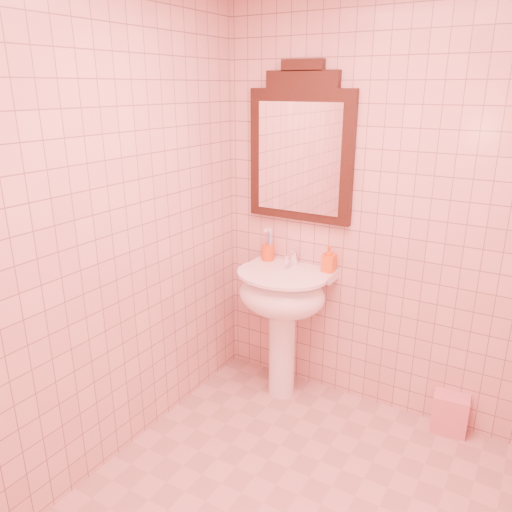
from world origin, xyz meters
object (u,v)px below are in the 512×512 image
Objects in this scene: mirror at (300,149)px; toothbrush_cup at (268,252)px; soap_dispenser at (329,259)px; pedestal_sink at (282,302)px; towel at (450,413)px.

toothbrush_cup is (-0.19, -0.05, -0.68)m from mirror.
mirror is at bearing 13.13° from toothbrush_cup.
soap_dispenser is (0.43, 0.01, 0.03)m from toothbrush_cup.
soap_dispenser is (0.23, 0.16, 0.28)m from pedestal_sink.
toothbrush_cup is 1.47m from towel.
toothbrush_cup is 0.43m from soap_dispenser.
pedestal_sink is 0.36m from toothbrush_cup.
mirror reaches higher than pedestal_sink.
mirror reaches higher than toothbrush_cup.
mirror is (0.00, 0.20, 0.93)m from pedestal_sink.
towel is at bearing 9.20° from pedestal_sink.
toothbrush_cup reaches higher than pedestal_sink.
pedestal_sink is 4.45× the size of toothbrush_cup.
pedestal_sink is 0.92× the size of mirror.
mirror is 1.80m from towel.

